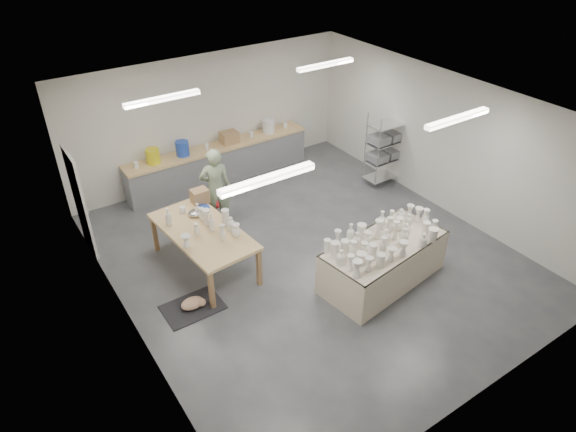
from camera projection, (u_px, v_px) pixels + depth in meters
room at (303, 161)px, 8.94m from camera, size 8.00×8.02×3.00m
back_counter at (219, 162)px, 12.35m from camera, size 4.60×0.60×1.24m
wire_shelf at (385, 147)px, 12.02m from camera, size 0.88×0.48×1.80m
drying_table at (383, 260)px, 9.17m from camera, size 2.46×1.42×1.20m
work_table at (204, 227)px, 9.38m from camera, size 1.30×2.33×1.19m
rug at (193, 307)px, 8.80m from camera, size 1.00×0.70×0.02m
cat at (194, 303)px, 8.75m from camera, size 0.46×0.37×0.17m
potter at (215, 188)px, 10.53m from camera, size 0.73×0.59×1.73m
red_stool at (212, 206)px, 11.04m from camera, size 0.42×0.42×0.32m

